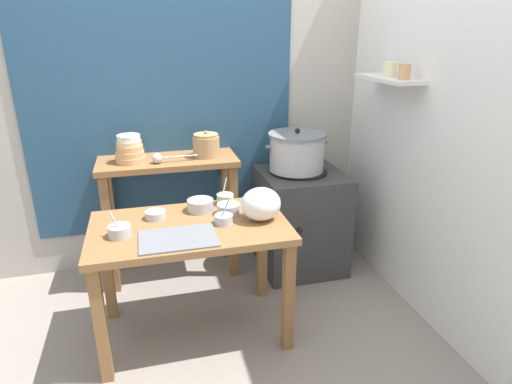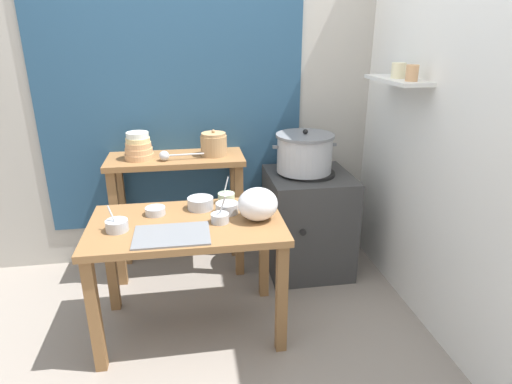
# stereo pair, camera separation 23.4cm
# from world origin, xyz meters

# --- Properties ---
(ground_plane) EXTENTS (9.00, 9.00, 0.00)m
(ground_plane) POSITION_xyz_m (0.00, 0.00, 0.00)
(ground_plane) COLOR gray
(wall_back) EXTENTS (4.40, 0.12, 2.60)m
(wall_back) POSITION_xyz_m (0.08, 1.10, 1.30)
(wall_back) COLOR #B2ADA3
(wall_back) RESTS_ON ground
(wall_right) EXTENTS (0.30, 3.20, 2.60)m
(wall_right) POSITION_xyz_m (1.40, 0.20, 1.30)
(wall_right) COLOR white
(wall_right) RESTS_ON ground
(prep_table) EXTENTS (1.10, 0.66, 0.72)m
(prep_table) POSITION_xyz_m (-0.09, 0.09, 0.61)
(prep_table) COLOR olive
(prep_table) RESTS_ON ground
(back_shelf_table) EXTENTS (0.96, 0.40, 0.90)m
(back_shelf_table) POSITION_xyz_m (-0.15, 0.83, 0.68)
(back_shelf_table) COLOR olive
(back_shelf_table) RESTS_ON ground
(stove_block) EXTENTS (0.60, 0.61, 0.78)m
(stove_block) POSITION_xyz_m (0.81, 0.70, 0.38)
(stove_block) COLOR #383838
(stove_block) RESTS_ON ground
(steamer_pot) EXTENTS (0.46, 0.42, 0.31)m
(steamer_pot) POSITION_xyz_m (0.77, 0.72, 0.92)
(steamer_pot) COLOR #B7BABF
(steamer_pot) RESTS_ON stove_block
(clay_pot) EXTENTS (0.19, 0.19, 0.19)m
(clay_pot) POSITION_xyz_m (0.13, 0.83, 0.98)
(clay_pot) COLOR tan
(clay_pot) RESTS_ON back_shelf_table
(bowl_stack_enamel) EXTENTS (0.20, 0.20, 0.19)m
(bowl_stack_enamel) POSITION_xyz_m (-0.39, 0.81, 0.98)
(bowl_stack_enamel) COLOR tan
(bowl_stack_enamel) RESTS_ON back_shelf_table
(ladle) EXTENTS (0.31, 0.07, 0.07)m
(ladle) POSITION_xyz_m (-0.21, 0.74, 0.94)
(ladle) COLOR #B7BABF
(ladle) RESTS_ON back_shelf_table
(serving_tray) EXTENTS (0.40, 0.28, 0.01)m
(serving_tray) POSITION_xyz_m (-0.17, -0.08, 0.72)
(serving_tray) COLOR slate
(serving_tray) RESTS_ON prep_table
(plastic_bag) EXTENTS (0.23, 0.20, 0.19)m
(plastic_bag) POSITION_xyz_m (0.32, 0.06, 0.82)
(plastic_bag) COLOR white
(plastic_bag) RESTS_ON prep_table
(prep_bowl_0) EXTENTS (0.12, 0.12, 0.14)m
(prep_bowl_0) POSITION_xyz_m (-0.46, 0.04, 0.75)
(prep_bowl_0) COLOR #B7BABF
(prep_bowl_0) RESTS_ON prep_table
(prep_bowl_1) EXTENTS (0.16, 0.16, 0.07)m
(prep_bowl_1) POSITION_xyz_m (0.00, 0.28, 0.76)
(prep_bowl_1) COLOR #B7BABF
(prep_bowl_1) RESTS_ON prep_table
(prep_bowl_2) EXTENTS (0.13, 0.13, 0.06)m
(prep_bowl_2) POSITION_xyz_m (0.15, 0.19, 0.75)
(prep_bowl_2) COLOR #B7BABF
(prep_bowl_2) RESTS_ON prep_table
(prep_bowl_3) EXTENTS (0.12, 0.12, 0.04)m
(prep_bowl_3) POSITION_xyz_m (-0.27, 0.23, 0.74)
(prep_bowl_3) COLOR #B7BABF
(prep_bowl_3) RESTS_ON prep_table
(prep_bowl_4) EXTENTS (0.10, 0.10, 0.17)m
(prep_bowl_4) POSITION_xyz_m (0.10, 0.06, 0.75)
(prep_bowl_4) COLOR #B7BABF
(prep_bowl_4) RESTS_ON prep_table
(prep_bowl_5) EXTENTS (0.11, 0.11, 0.16)m
(prep_bowl_5) POSITION_xyz_m (0.16, 0.35, 0.76)
(prep_bowl_5) COLOR #B7D1AD
(prep_bowl_5) RESTS_ON prep_table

